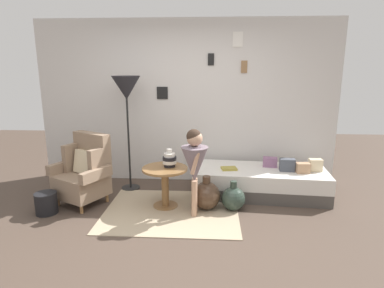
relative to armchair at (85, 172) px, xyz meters
The scene contains 17 objects.
ground_plane 1.67m from the armchair, 33.58° to the right, with size 12.00×12.00×0.00m, color #4C3D33.
gallery_wall 1.92m from the armchair, 38.26° to the left, with size 4.80×0.12×2.60m.
rug 1.33m from the armchair, 10.87° to the right, with size 1.75×1.40×0.01m, color tan.
armchair is the anchor object (origin of this frame).
daybed 2.53m from the armchair, ahead, with size 1.96×0.94×0.40m.
pillow_head 3.28m from the armchair, ahead, with size 0.18×0.12×0.17m, color beige.
pillow_mid 3.06m from the armchair, ahead, with size 0.19×0.12×0.14m, color tan.
pillow_back 2.87m from the armchair, ahead, with size 0.21×0.12×0.18m, color #474C56.
pillow_extra 2.69m from the armchair, 11.72° to the left, with size 0.21×0.12×0.14m, color gray.
side_table 1.14m from the armchair, ahead, with size 0.61×0.61×0.55m.
vase_striped 1.22m from the armchair, ahead, with size 0.18×0.18×0.25m.
floor_lamp 1.30m from the armchair, 48.46° to the left, with size 0.42×0.42×1.74m.
person_child 1.61m from the armchair, 11.76° to the right, with size 0.34×0.34×1.13m.
book_on_daybed 2.05m from the armchair, 10.35° to the left, with size 0.22×0.16×0.03m, color #A39139.
demijohn_near 1.72m from the armchair, ahead, with size 0.37×0.37×0.46m.
demijohn_far 2.08m from the armchair, ahead, with size 0.32×0.32×0.40m.
magazine_basket 0.62m from the armchair, 133.72° to the right, with size 0.28×0.28×0.28m, color black.
Camera 1 is at (0.41, -3.27, 1.86)m, focal length 30.15 mm.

